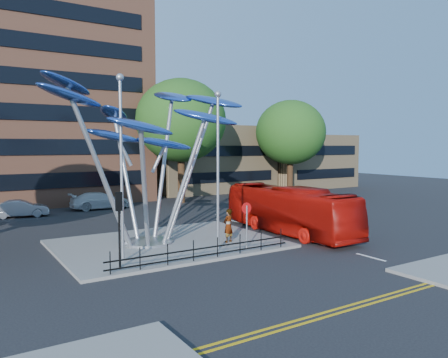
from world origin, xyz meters
TOP-DOWN VIEW (x-y plane):
  - ground at (0.00, 0.00)m, footprint 120.00×120.00m
  - traffic_island at (-1.00, 6.00)m, footprint 12.00×9.00m
  - double_yellow_near at (0.00, -6.00)m, footprint 40.00×0.12m
  - double_yellow_far at (0.00, -6.30)m, footprint 40.00×0.12m
  - brick_tower at (-6.00, 32.00)m, footprint 25.00×15.00m
  - low_building_near at (16.00, 30.00)m, footprint 15.00×8.00m
  - low_building_far at (30.00, 28.00)m, footprint 12.00×8.00m
  - tree_right at (8.00, 22.00)m, footprint 8.80×8.80m
  - tree_far at (22.00, 22.00)m, footprint 8.00×8.00m
  - leaf_sculpture at (-2.07, 6.68)m, footprint 12.72×9.54m
  - street_lamp_left at (-4.50, 3.50)m, footprint 0.36×0.36m
  - street_lamp_right at (0.50, 3.00)m, footprint 0.36×0.36m
  - traffic_light_island at (-5.00, 2.50)m, footprint 0.28×0.18m
  - no_entry_sign_island at (2.00, 2.52)m, footprint 0.60×0.10m
  - pedestrian_railing_front at (-1.00, 1.70)m, footprint 10.00×0.06m
  - red_bus at (6.98, 4.87)m, footprint 2.87×10.91m
  - pedestrian at (1.94, 4.23)m, footprint 0.80×0.64m
  - parked_car_mid at (-6.63, 21.00)m, footprint 4.29×2.05m
  - parked_car_right at (-0.04, 22.06)m, footprint 5.17×2.13m

SIDE VIEW (x-z plane):
  - ground at x=0.00m, z-range 0.00..0.00m
  - double_yellow_near at x=0.00m, z-range 0.00..0.01m
  - double_yellow_far at x=0.00m, z-range 0.00..0.01m
  - traffic_island at x=-1.00m, z-range 0.00..0.15m
  - pedestrian_railing_front at x=-1.00m, z-range 0.05..1.05m
  - parked_car_mid at x=-6.63m, z-range 0.00..1.36m
  - parked_car_right at x=-0.04m, z-range 0.00..1.50m
  - pedestrian at x=1.94m, z-range 0.15..2.05m
  - red_bus at x=6.98m, z-range 0.00..3.02m
  - no_entry_sign_island at x=2.00m, z-range 0.59..3.04m
  - traffic_light_island at x=-5.00m, z-range 0.90..4.33m
  - low_building_far at x=30.00m, z-range 0.00..7.00m
  - low_building_near at x=16.00m, z-range 0.00..8.00m
  - street_lamp_right at x=0.50m, z-range 0.94..9.24m
  - street_lamp_left at x=-4.50m, z-range 0.96..9.76m
  - leaf_sculpture at x=-2.07m, z-range 2.12..11.63m
  - tree_far at x=22.00m, z-range 1.70..12.51m
  - tree_right at x=8.00m, z-range 1.98..14.09m
  - brick_tower at x=-6.00m, z-range 0.00..30.00m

